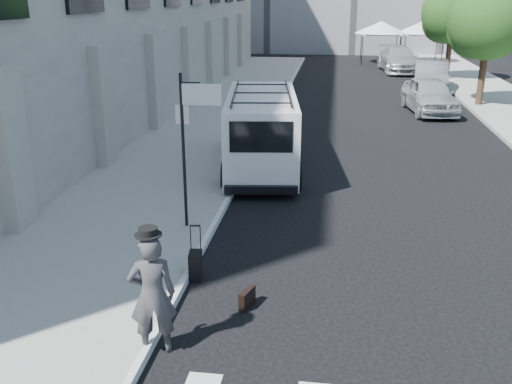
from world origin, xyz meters
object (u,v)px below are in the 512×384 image
(businessman, at_px, (152,295))
(parked_car_c, at_px, (399,60))
(briefcase, at_px, (247,298))
(suitcase, at_px, (195,265))
(cargo_van, at_px, (262,131))
(parked_car_a, at_px, (430,95))
(parked_car_b, at_px, (431,77))

(businessman, bearing_deg, parked_car_c, -120.23)
(businessman, distance_m, briefcase, 2.07)
(suitcase, bearing_deg, cargo_van, 80.03)
(briefcase, xyz_separation_m, parked_car_c, (5.69, 32.86, 0.68))
(briefcase, relative_size, parked_car_c, 0.08)
(suitcase, bearing_deg, parked_car_a, 60.97)
(parked_car_a, relative_size, parked_car_c, 0.81)
(parked_car_b, bearing_deg, parked_car_a, -91.19)
(suitcase, height_order, parked_car_b, parked_car_b)
(briefcase, bearing_deg, cargo_van, 114.02)
(parked_car_b, xyz_separation_m, parked_car_c, (-0.96, 8.36, 0.02))
(parked_car_a, relative_size, parked_car_b, 0.94)
(suitcase, height_order, parked_car_a, parked_car_a)
(parked_car_c, bearing_deg, parked_car_b, -88.28)
(businessman, relative_size, cargo_van, 0.30)
(businessman, bearing_deg, briefcase, -147.98)
(cargo_van, height_order, parked_car_c, cargo_van)
(suitcase, relative_size, parked_car_c, 0.18)
(businessman, bearing_deg, cargo_van, -111.03)
(suitcase, distance_m, parked_car_a, 18.69)
(parked_car_b, height_order, parked_car_c, parked_car_c)
(suitcase, relative_size, parked_car_a, 0.22)
(businessman, distance_m, parked_car_a, 20.96)
(cargo_van, height_order, parked_car_b, cargo_van)
(parked_car_c, bearing_deg, suitcase, -106.97)
(businessman, xyz_separation_m, parked_car_a, (6.90, 19.79, -0.17))
(briefcase, relative_size, parked_car_a, 0.09)
(briefcase, distance_m, suitcase, 1.49)
(briefcase, distance_m, parked_car_b, 25.40)
(businessman, bearing_deg, suitcase, -110.12)
(businessman, distance_m, cargo_van, 9.91)
(suitcase, bearing_deg, briefcase, -46.45)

